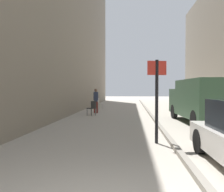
% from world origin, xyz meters
% --- Properties ---
extents(ground_plane, '(80.00, 80.00, 0.00)m').
position_xyz_m(ground_plane, '(0.00, 12.00, 0.00)').
color(ground_plane, '#A8A093').
extents(kerb_strip, '(0.16, 40.00, 0.12)m').
position_xyz_m(kerb_strip, '(1.58, 12.00, 0.06)').
color(kerb_strip, gray).
rests_on(kerb_strip, ground_plane).
extents(pedestrian_main_foreground, '(0.34, 0.23, 1.73)m').
position_xyz_m(pedestrian_main_foreground, '(-2.17, 13.61, 1.00)').
color(pedestrian_main_foreground, maroon).
rests_on(pedestrian_main_foreground, ground_plane).
extents(delivery_van, '(2.43, 5.21, 2.16)m').
position_xyz_m(delivery_van, '(3.87, 9.38, 1.18)').
color(delivery_van, '#335138').
rests_on(delivery_van, ground_plane).
extents(street_sign_post, '(0.59, 0.15, 2.60)m').
position_xyz_m(street_sign_post, '(1.12, 4.88, 1.55)').
color(street_sign_post, black).
rests_on(street_sign_post, ground_plane).
extents(cafe_chair_near_window, '(0.59, 0.59, 0.94)m').
position_xyz_m(cafe_chair_near_window, '(-2.47, 17.17, 0.55)').
color(cafe_chair_near_window, '#B7B2A8').
rests_on(cafe_chair_near_window, ground_plane).
extents(cafe_chair_by_doorway, '(0.61, 0.61, 0.94)m').
position_xyz_m(cafe_chair_by_doorway, '(-2.16, 12.08, 0.55)').
color(cafe_chair_by_doorway, black).
rests_on(cafe_chair_by_doorway, ground_plane).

